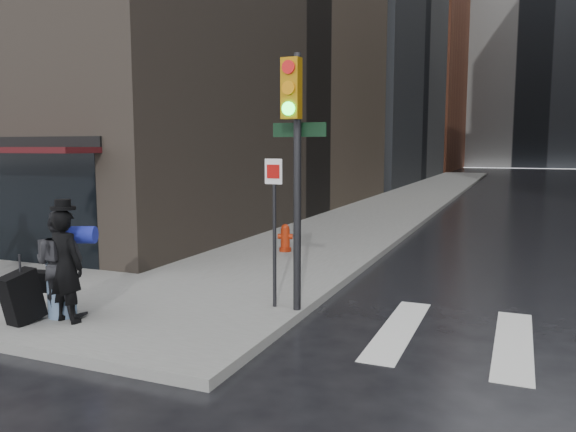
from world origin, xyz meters
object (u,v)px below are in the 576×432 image
Objects in this scene: man_overcoat at (57,271)px; traffic_light at (293,147)px; fire_hydrant at (285,239)px; man_jeans at (60,264)px.

traffic_light is at bearing -140.99° from man_overcoat.
man_overcoat is at bearing -145.31° from traffic_light.
fire_hydrant is (0.89, 6.48, -0.47)m from man_overcoat.
traffic_light is 5.55m from fire_hydrant.
traffic_light reaches higher than man_overcoat.
traffic_light is 5.85× the size of fire_hydrant.
man_overcoat is at bearing 113.40° from man_jeans.
man_jeans is 6.35m from fire_hydrant.
man_jeans is 0.41× the size of traffic_light.
man_jeans is (-0.16, 0.24, 0.05)m from man_overcoat.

